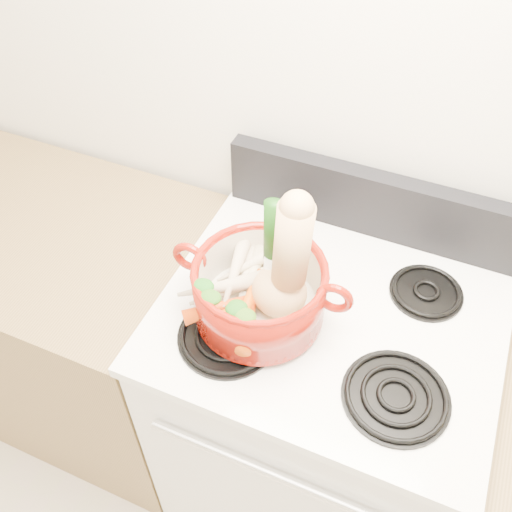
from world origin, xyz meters
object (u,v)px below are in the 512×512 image
at_px(leek, 274,251).
at_px(dutch_oven, 260,291).
at_px(squash, 281,260).
at_px(stove_body, 315,413).

bearing_deg(leek, dutch_oven, -120.06).
bearing_deg(squash, stove_body, 38.23).
xyz_separation_m(stove_body, dutch_oven, (-0.15, -0.08, 0.58)).
bearing_deg(dutch_oven, stove_body, 25.18).
xyz_separation_m(squash, leek, (-0.03, 0.03, -0.01)).
bearing_deg(dutch_oven, leek, 61.70).
distance_m(stove_body, squash, 0.70).
relative_size(stove_body, dutch_oven, 3.16).
height_order(dutch_oven, squash, squash).
bearing_deg(leek, squash, -50.99).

